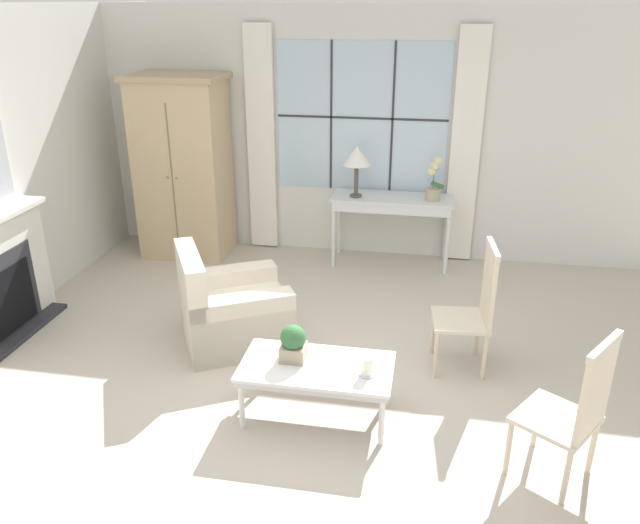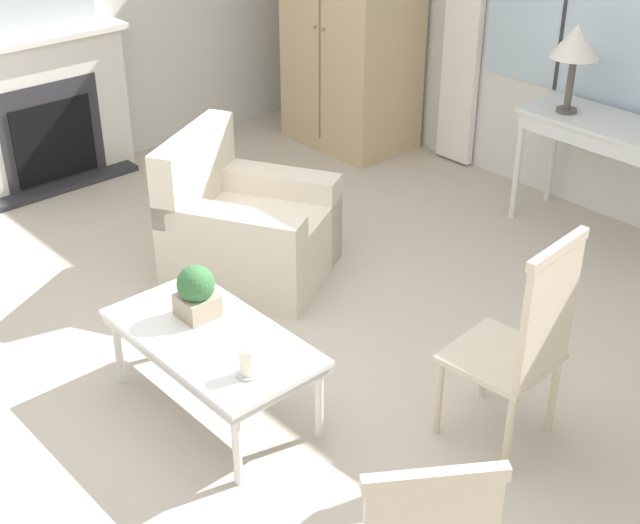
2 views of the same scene
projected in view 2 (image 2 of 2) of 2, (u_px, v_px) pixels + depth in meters
The scene contains 11 objects.
ground_plane at pixel (250, 374), 4.63m from camera, with size 14.00×14.00×0.00m, color #BCB2A3.
wall_back_windowed at pixel (615, 8), 5.69m from camera, with size 7.20×0.14×2.80m.
fireplace at pixel (41, 98), 6.42m from camera, with size 0.34×1.38×2.01m.
armoire at pixel (352, 16), 6.93m from camera, with size 1.06×0.73×2.08m.
console_table at pixel (625, 139), 5.58m from camera, with size 1.34×0.49×0.80m.
table_lamp at pixel (575, 43), 5.54m from camera, with size 0.31×0.31×0.57m.
armchair_upholstered at pixel (246, 232), 5.39m from camera, with size 1.16×1.14×0.89m.
side_chair_wooden at pixel (526, 337), 3.89m from camera, with size 0.48×0.48×1.08m.
coffee_table at pixel (212, 342), 4.20m from camera, with size 1.09×0.58×0.43m.
potted_plant_small at pixel (196, 292), 4.26m from camera, with size 0.19×0.19×0.27m.
pillar_candle at pixel (248, 363), 3.88m from camera, with size 0.11×0.11×0.15m.
Camera 2 is at (3.03, -2.22, 2.79)m, focal length 50.00 mm.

